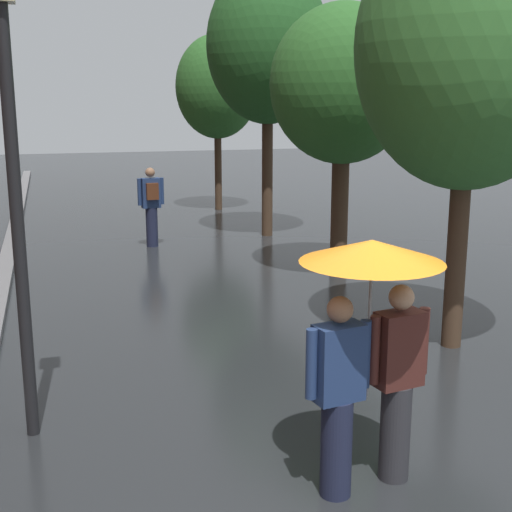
# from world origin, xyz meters

# --- Properties ---
(ground_plane) EXTENTS (80.00, 80.00, 0.00)m
(ground_plane) POSITION_xyz_m (0.00, 0.00, 0.00)
(ground_plane) COLOR #26282B
(kerb_strip) EXTENTS (0.30, 36.00, 0.12)m
(kerb_strip) POSITION_xyz_m (-3.20, 10.00, 0.06)
(kerb_strip) COLOR slate
(kerb_strip) RESTS_ON ground
(street_tree_0) EXTENTS (2.80, 2.80, 5.58)m
(street_tree_0) POSITION_xyz_m (2.69, 3.07, 3.81)
(street_tree_0) COLOR #473323
(street_tree_0) RESTS_ON ground
(street_tree_1) EXTENTS (2.60, 2.60, 4.87)m
(street_tree_1) POSITION_xyz_m (2.78, 7.07, 3.44)
(street_tree_1) COLOR #473323
(street_tree_1) RESTS_ON ground
(street_tree_2) EXTENTS (2.81, 2.81, 6.21)m
(street_tree_2) POSITION_xyz_m (2.68, 11.14, 4.40)
(street_tree_2) COLOR #473323
(street_tree_2) RESTS_ON ground
(street_tree_3) EXTENTS (2.40, 2.40, 5.05)m
(street_tree_3) POSITION_xyz_m (2.52, 15.41, 3.56)
(street_tree_3) COLOR #473323
(street_tree_3) RESTS_ON ground
(couple_under_umbrella) EXTENTS (1.17, 1.15, 2.12)m
(couple_under_umbrella) POSITION_xyz_m (0.10, 0.28, 1.43)
(couple_under_umbrella) COLOR #1E233D
(couple_under_umbrella) RESTS_ON ground
(street_lamp_post) EXTENTS (0.24, 0.24, 4.32)m
(street_lamp_post) POSITION_xyz_m (-2.60, 2.06, 2.52)
(street_lamp_post) COLOR black
(street_lamp_post) RESTS_ON ground
(pedestrian_walking_midground) EXTENTS (0.59, 0.35, 1.75)m
(pedestrian_walking_midground) POSITION_xyz_m (-0.17, 10.62, 0.93)
(pedestrian_walking_midground) COLOR #1E233D
(pedestrian_walking_midground) RESTS_ON ground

